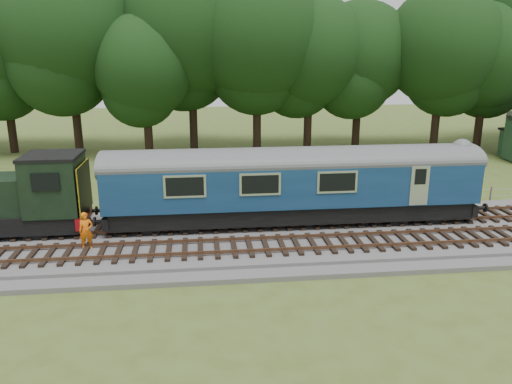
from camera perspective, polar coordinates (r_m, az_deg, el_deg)
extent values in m
plane|color=#4A5920|center=(23.88, 5.59, -5.37)|extent=(120.00, 120.00, 0.00)
cube|color=#4C4C4F|center=(23.82, 5.60, -4.98)|extent=(70.00, 7.00, 0.35)
cube|color=brown|center=(24.34, 5.29, -3.72)|extent=(66.50, 0.07, 0.14)
cube|color=brown|center=(25.67, 4.65, -2.67)|extent=(66.50, 0.07, 0.14)
cube|color=brown|center=(21.60, 6.90, -6.35)|extent=(66.50, 0.07, 0.14)
cube|color=brown|center=(22.91, 6.08, -5.01)|extent=(66.50, 0.07, 0.14)
cube|color=black|center=(24.76, 4.21, -1.96)|extent=(17.46, 2.52, 0.85)
cube|color=navy|center=(24.37, 4.28, 1.23)|extent=(18.00, 2.80, 2.05)
cube|color=yellow|center=(27.58, 23.02, 0.91)|extent=(0.06, 2.74, 1.30)
cube|color=black|center=(26.57, 17.04, -1.85)|extent=(2.60, 2.00, 0.55)
cube|color=black|center=(24.47, -9.76, -2.87)|extent=(2.60, 2.00, 0.55)
cube|color=black|center=(24.84, -22.01, 0.80)|extent=(2.40, 2.55, 2.60)
cube|color=maroon|center=(24.98, -19.03, -2.65)|extent=(0.25, 2.60, 0.55)
cube|color=yellow|center=(24.56, -19.00, 0.46)|extent=(0.06, 2.55, 2.30)
imported|color=orange|center=(22.65, -18.85, -4.22)|extent=(0.69, 0.57, 1.64)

